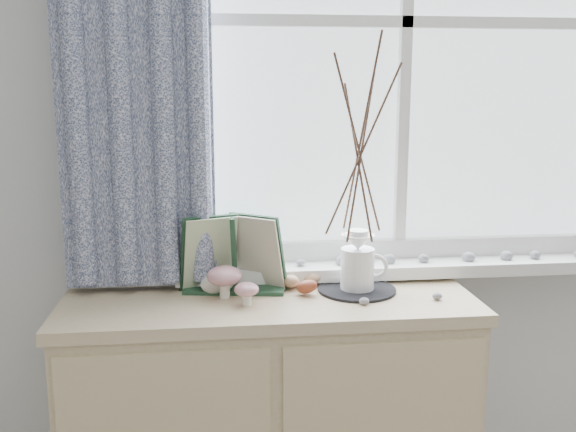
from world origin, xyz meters
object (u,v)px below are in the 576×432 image
object	(u,v)px
botanical_book	(234,254)
toadstool_cluster	(230,280)
sideboard	(270,431)
twig_pitcher	(360,146)

from	to	relation	value
botanical_book	toadstool_cluster	world-z (taller)	botanical_book
sideboard	toadstool_cluster	size ratio (longest dim) A/B	7.69
sideboard	twig_pitcher	world-z (taller)	twig_pitcher
botanical_book	twig_pitcher	size ratio (longest dim) A/B	0.46
toadstool_cluster	twig_pitcher	world-z (taller)	twig_pitcher
sideboard	toadstool_cluster	xyz separation A→B (m)	(-0.11, -0.01, 0.48)
sideboard	twig_pitcher	xyz separation A→B (m)	(0.27, 0.03, 0.86)
twig_pitcher	sideboard	bearing A→B (deg)	-150.87
botanical_book	twig_pitcher	distance (m)	0.48
toadstool_cluster	twig_pitcher	xyz separation A→B (m)	(0.38, 0.04, 0.38)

